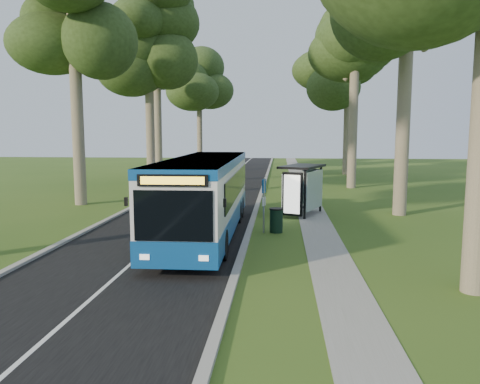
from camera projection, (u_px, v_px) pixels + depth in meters
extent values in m
plane|color=#36561B|center=(248.00, 238.00, 19.03)|extent=(120.00, 120.00, 0.00)
cube|color=black|center=(203.00, 201.00, 29.21)|extent=(7.00, 100.00, 0.02)
cube|color=#9E9B93|center=(259.00, 201.00, 28.91)|extent=(0.25, 100.00, 0.12)
cube|color=#9E9B93|center=(148.00, 199.00, 29.50)|extent=(0.25, 100.00, 0.12)
cube|color=white|center=(203.00, 201.00, 29.21)|extent=(0.12, 100.00, 0.00)
cube|color=gray|center=(308.00, 202.00, 28.66)|extent=(1.50, 100.00, 0.02)
cube|color=white|center=(205.00, 193.00, 19.20)|extent=(2.66, 12.11, 2.87)
cube|color=#0F478C|center=(205.00, 218.00, 19.33)|extent=(2.69, 12.14, 0.81)
cube|color=#0F478C|center=(205.00, 162.00, 19.04)|extent=(2.69, 12.14, 0.32)
cube|color=black|center=(171.00, 216.00, 13.19)|extent=(2.27, 0.08, 1.46)
cube|color=yellow|center=(170.00, 181.00, 13.03)|extent=(1.81, 0.04, 0.22)
cube|color=black|center=(172.00, 264.00, 13.44)|extent=(2.42, 0.15, 0.30)
cylinder|color=black|center=(154.00, 244.00, 15.77)|extent=(0.29, 1.05, 1.05)
cylinder|color=black|center=(221.00, 245.00, 15.58)|extent=(0.29, 1.05, 1.05)
cylinder|color=black|center=(194.00, 209.00, 22.94)|extent=(0.29, 1.05, 1.05)
cylinder|color=black|center=(240.00, 210.00, 22.75)|extent=(0.29, 1.05, 1.05)
cylinder|color=gray|center=(264.00, 206.00, 19.76)|extent=(0.08, 0.08, 2.35)
cube|color=#0D4593|center=(264.00, 186.00, 19.66)|extent=(0.16, 0.32, 0.58)
cylinder|color=yellow|center=(263.00, 183.00, 19.64)|extent=(0.09, 0.20, 0.21)
cube|color=white|center=(264.00, 201.00, 19.74)|extent=(0.15, 0.28, 0.38)
cube|color=black|center=(316.00, 194.00, 23.01)|extent=(0.13, 0.13, 2.46)
cube|color=black|center=(312.00, 188.00, 25.49)|extent=(0.13, 0.13, 2.46)
cube|color=black|center=(302.00, 166.00, 24.14)|extent=(2.64, 3.39, 0.12)
cube|color=silver|center=(315.00, 189.00, 24.23)|extent=(0.99, 2.33, 1.96)
cube|color=black|center=(303.00, 195.00, 22.94)|extent=(1.01, 0.54, 2.16)
cube|color=white|center=(303.00, 195.00, 22.86)|extent=(0.78, 0.34, 1.92)
cube|color=black|center=(307.00, 205.00, 24.67)|extent=(1.02, 1.78, 0.06)
cylinder|color=black|center=(276.00, 221.00, 19.99)|extent=(0.55, 0.55, 1.00)
cylinder|color=black|center=(276.00, 209.00, 19.92)|extent=(0.60, 0.60, 0.06)
imported|color=silver|center=(159.00, 176.00, 37.59)|extent=(2.67, 4.97, 1.61)
imported|color=#999BA0|center=(189.00, 165.00, 50.26)|extent=(1.94, 5.15, 1.68)
cylinder|color=#7A6B56|center=(77.00, 105.00, 27.09)|extent=(0.69, 0.69, 11.71)
cylinder|color=#7A6B56|center=(150.00, 115.00, 36.88)|extent=(0.68, 0.68, 11.25)
ellipsoid|color=#2A3F18|center=(148.00, 37.00, 36.13)|extent=(5.20, 5.20, 7.71)
cylinder|color=#7A6B56|center=(158.00, 108.00, 46.79)|extent=(0.74, 0.74, 13.46)
ellipsoid|color=#2A3F18|center=(156.00, 34.00, 45.89)|extent=(5.20, 5.20, 9.23)
cylinder|color=#7A6B56|center=(200.00, 127.00, 56.69)|extent=(0.64, 0.64, 9.87)
ellipsoid|color=#2A3F18|center=(199.00, 83.00, 56.03)|extent=(5.20, 5.20, 6.77)
cylinder|color=#7A6B56|center=(404.00, 102.00, 23.60)|extent=(0.69, 0.69, 11.58)
cylinder|color=#7A6B56|center=(353.00, 113.00, 35.52)|extent=(0.69, 0.69, 11.53)
ellipsoid|color=#2A3F18|center=(356.00, 30.00, 34.75)|extent=(5.20, 5.20, 7.91)
cylinder|color=#7A6B56|center=(347.00, 121.00, 47.32)|extent=(0.67, 0.67, 10.79)
ellipsoid|color=#2A3F18|center=(349.00, 63.00, 46.60)|extent=(5.20, 5.20, 7.40)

